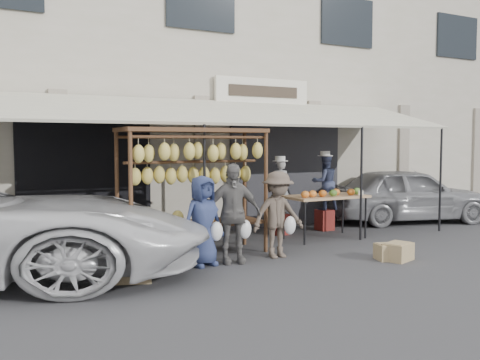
# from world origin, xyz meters

# --- Properties ---
(ground_plane) EXTENTS (90.00, 90.00, 0.00)m
(ground_plane) POSITION_xyz_m (0.00, 0.00, 0.00)
(ground_plane) COLOR #2D2D30
(shophouse) EXTENTS (24.00, 6.15, 7.30)m
(shophouse) POSITION_xyz_m (-0.00, 6.50, 3.65)
(shophouse) COLOR beige
(shophouse) RESTS_ON ground_plane
(awning) EXTENTS (10.00, 2.35, 2.92)m
(awning) POSITION_xyz_m (0.01, 2.28, 2.57)
(awning) COLOR beige
(awning) RESTS_ON ground_plane
(banana_rack) EXTENTS (2.60, 0.90, 2.24)m
(banana_rack) POSITION_xyz_m (-1.09, 1.37, 1.57)
(banana_rack) COLOR #412815
(banana_rack) RESTS_ON ground_plane
(produce_table) EXTENTS (1.70, 0.90, 1.04)m
(produce_table) POSITION_xyz_m (1.94, 1.56, 0.87)
(produce_table) COLOR tan
(produce_table) RESTS_ON ground_plane
(vendor_left) EXTENTS (0.49, 0.39, 1.17)m
(vendor_left) POSITION_xyz_m (1.38, 2.47, 1.04)
(vendor_left) COLOR #9F9F9F
(vendor_left) RESTS_ON stool_left
(vendor_right) EXTENTS (0.70, 0.59, 1.25)m
(vendor_right) POSITION_xyz_m (2.60, 2.48, 1.09)
(vendor_right) COLOR #3A4365
(vendor_right) RESTS_ON stool_right
(customer_left) EXTENTS (0.79, 0.59, 1.46)m
(customer_left) POSITION_xyz_m (-1.30, 0.58, 0.73)
(customer_left) COLOR navy
(customer_left) RESTS_ON ground_plane
(customer_mid) EXTENTS (1.04, 0.64, 1.65)m
(customer_mid) POSITION_xyz_m (-0.79, 0.54, 0.82)
(customer_mid) COLOR #63605E
(customer_mid) RESTS_ON ground_plane
(customer_right) EXTENTS (0.99, 0.60, 1.49)m
(customer_right) POSITION_xyz_m (0.10, 0.53, 0.75)
(customer_right) COLOR brown
(customer_right) RESTS_ON ground_plane
(stool_left) EXTENTS (0.41, 0.41, 0.45)m
(stool_left) POSITION_xyz_m (1.38, 2.47, 0.23)
(stool_left) COLOR maroon
(stool_left) RESTS_ON ground_plane
(stool_right) EXTENTS (0.38, 0.38, 0.47)m
(stool_right) POSITION_xyz_m (2.60, 2.48, 0.23)
(stool_right) COLOR maroon
(stool_right) RESTS_ON ground_plane
(crate_near_a) EXTENTS (0.58, 0.51, 0.29)m
(crate_near_a) POSITION_xyz_m (1.76, -0.64, 0.15)
(crate_near_a) COLOR tan
(crate_near_a) RESTS_ON ground_plane
(crate_near_b) EXTENTS (0.53, 0.46, 0.27)m
(crate_near_b) POSITION_xyz_m (1.67, -0.54, 0.13)
(crate_near_b) COLOR tan
(crate_near_b) RESTS_ON ground_plane
(crate_far) EXTENTS (0.64, 0.56, 0.32)m
(crate_far) POSITION_xyz_m (-2.59, 0.17, 0.16)
(crate_far) COLOR tan
(crate_far) RESTS_ON ground_plane
(sedan) EXTENTS (4.34, 2.69, 1.38)m
(sedan) POSITION_xyz_m (5.19, 2.50, 0.69)
(sedan) COLOR gray
(sedan) RESTS_ON ground_plane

